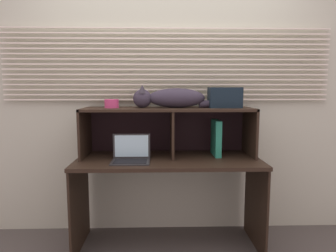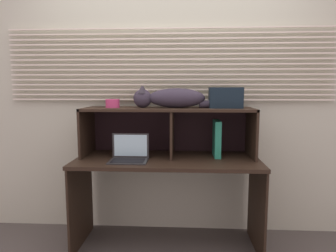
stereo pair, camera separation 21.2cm
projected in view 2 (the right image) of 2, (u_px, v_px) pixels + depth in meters
The scene contains 9 objects.
back_panel_with_blinds at pixel (170, 98), 2.76m from camera, with size 4.40×0.08×2.50m.
desk at pixel (167, 175), 2.48m from camera, with size 1.51×0.64×0.77m.
hutch_shelf_unit at pixel (169, 121), 2.57m from camera, with size 1.43×0.42×0.41m.
cat at pixel (171, 98), 2.51m from camera, with size 0.87×0.18×0.19m.
laptop at pixel (129, 155), 2.38m from camera, with size 0.30×0.22×0.21m.
binder_upright at pixel (217, 138), 2.53m from camera, with size 0.05×0.24×0.31m, color #238363.
book_stack at pixel (130, 153), 2.58m from camera, with size 0.16×0.26×0.04m.
small_basket at pixel (113, 103), 2.54m from camera, with size 0.12×0.12×0.07m, color #CA3D70.
storage_box at pixel (226, 98), 2.48m from camera, with size 0.27×0.16×0.17m, color black.
Camera 2 is at (0.14, -2.22, 1.34)m, focal length 31.80 mm.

